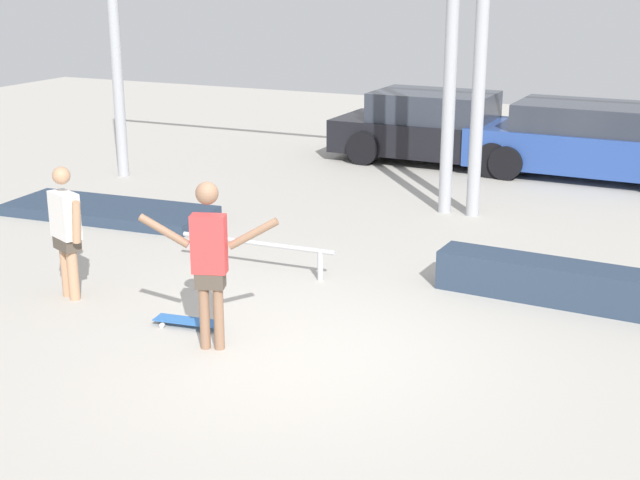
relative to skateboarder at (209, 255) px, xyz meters
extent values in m
plane|color=#B2ADA3|center=(0.82, 0.22, -1.01)|extent=(36.00, 36.00, 0.00)
cylinder|color=#8C664C|center=(-0.07, -0.02, -0.60)|extent=(0.11, 0.11, 0.82)
cylinder|color=#8C664C|center=(0.07, 0.02, -0.60)|extent=(0.11, 0.11, 0.82)
cube|color=#4C4238|center=(0.00, 0.00, -0.25)|extent=(0.33, 0.25, 0.18)
cube|color=#DB3838|center=(0.00, 0.00, 0.11)|extent=(0.38, 0.27, 0.60)
sphere|color=#8C664C|center=(0.00, 0.00, 0.63)|extent=(0.23, 0.23, 0.23)
cylinder|color=#8C664C|center=(-0.43, -0.14, 0.24)|extent=(0.51, 0.24, 0.34)
cylinder|color=#8C664C|center=(0.43, 0.14, 0.24)|extent=(0.51, 0.24, 0.34)
cube|color=#2D66B2|center=(-0.55, 0.38, -0.94)|extent=(0.76, 0.30, 0.01)
cylinder|color=silver|center=(-0.31, 0.52, -0.98)|extent=(0.06, 0.04, 0.05)
cylinder|color=silver|center=(-0.28, 0.30, -0.98)|extent=(0.06, 0.04, 0.05)
cylinder|color=silver|center=(-0.81, 0.46, -0.98)|extent=(0.06, 0.04, 0.05)
cylinder|color=silver|center=(-0.78, 0.24, -0.98)|extent=(0.06, 0.04, 0.05)
cube|color=#28384C|center=(2.98, 2.83, -0.77)|extent=(2.89, 0.70, 0.47)
cube|color=#28384C|center=(-4.12, 3.69, -0.92)|extent=(3.37, 1.43, 0.17)
cylinder|color=#B7BABF|center=(-0.74, 2.32, -0.63)|extent=(2.14, 0.13, 0.06)
cylinder|color=#B7BABF|center=(-1.61, 2.29, -0.82)|extent=(0.07, 0.07, 0.38)
cylinder|color=#B7BABF|center=(0.14, 2.35, -0.82)|extent=(0.07, 0.07, 0.38)
cylinder|color=#A5A8AD|center=(-5.64, 6.12, 1.73)|extent=(0.20, 0.20, 5.47)
cylinder|color=#A5A8AD|center=(0.59, 6.12, 1.73)|extent=(0.20, 0.20, 5.47)
cylinder|color=#A5A8AD|center=(1.05, 6.12, 1.73)|extent=(0.20, 0.20, 5.47)
cube|color=black|center=(-0.60, 9.75, -0.50)|extent=(4.25, 1.85, 0.65)
cube|color=#2D333D|center=(-0.77, 9.75, 0.10)|extent=(2.35, 1.67, 0.57)
cylinder|color=black|center=(0.72, 10.57, -0.68)|extent=(0.66, 0.24, 0.66)
cylinder|color=black|center=(0.68, 8.86, -0.68)|extent=(0.66, 0.24, 0.66)
cylinder|color=black|center=(-1.89, 10.63, -0.68)|extent=(0.66, 0.24, 0.66)
cylinder|color=black|center=(-1.93, 8.92, -0.68)|extent=(0.66, 0.24, 0.66)
cube|color=#284793|center=(2.37, 9.63, -0.48)|extent=(4.57, 1.93, 0.71)
cube|color=#2D333D|center=(2.19, 9.64, 0.11)|extent=(2.53, 1.73, 0.49)
cylinder|color=black|center=(1.00, 10.55, -0.70)|extent=(0.63, 0.24, 0.62)
cylinder|color=black|center=(0.94, 8.80, -0.70)|extent=(0.63, 0.24, 0.62)
cylinder|color=tan|center=(-2.21, 0.54, -0.64)|extent=(0.13, 0.13, 0.74)
cylinder|color=tan|center=(-2.36, 0.61, -0.64)|extent=(0.13, 0.13, 0.74)
cube|color=#4C4238|center=(-2.29, 0.57, -0.33)|extent=(0.40, 0.32, 0.16)
cube|color=silver|center=(-2.29, 0.57, 0.00)|extent=(0.46, 0.35, 0.54)
sphere|color=tan|center=(-2.29, 0.57, 0.47)|extent=(0.21, 0.21, 0.21)
cylinder|color=tan|center=(-2.02, 0.45, -0.02)|extent=(0.19, 0.15, 0.50)
cylinder|color=tan|center=(-2.55, 0.69, -0.02)|extent=(0.19, 0.15, 0.50)
camera|label=1|loc=(4.50, -7.18, 2.73)|focal=50.00mm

